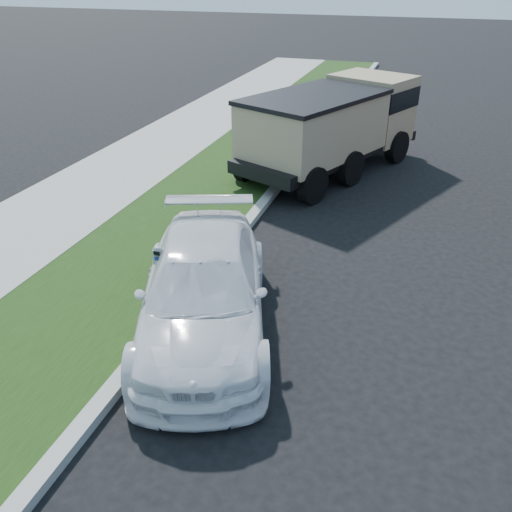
% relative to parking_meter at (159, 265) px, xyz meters
% --- Properties ---
extents(ground, '(120.00, 120.00, 0.00)m').
position_rel_parking_meter_xyz_m(ground, '(2.81, -0.30, -0.96)').
color(ground, black).
rests_on(ground, ground).
extents(streetside, '(6.12, 50.00, 0.15)m').
position_rel_parking_meter_xyz_m(streetside, '(-2.76, 1.70, -0.90)').
color(streetside, gray).
rests_on(streetside, ground).
extents(parking_meter, '(0.17, 0.12, 1.18)m').
position_rel_parking_meter_xyz_m(parking_meter, '(0.00, 0.00, 0.00)').
color(parking_meter, '#3F4247').
rests_on(parking_meter, ground).
extents(white_wagon, '(3.47, 5.20, 1.40)m').
position_rel_parking_meter_xyz_m(white_wagon, '(0.79, -0.02, -0.26)').
color(white_wagon, white).
rests_on(white_wagon, ground).
extents(dump_truck, '(4.39, 6.39, 2.36)m').
position_rel_parking_meter_xyz_m(dump_truck, '(1.27, 8.17, 0.37)').
color(dump_truck, black).
rests_on(dump_truck, ground).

